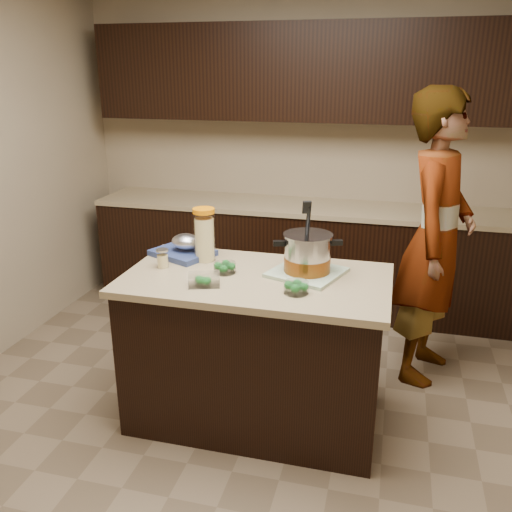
{
  "coord_description": "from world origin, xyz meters",
  "views": [
    {
      "loc": [
        0.69,
        -2.68,
        1.99
      ],
      "look_at": [
        0.0,
        0.0,
        1.02
      ],
      "focal_mm": 38.0,
      "sensor_mm": 36.0,
      "label": 1
    }
  ],
  "objects_px": {
    "lemonade_pitcher": "(204,237)",
    "person": "(435,240)",
    "island": "(256,349)",
    "stock_pot": "(307,255)"
  },
  "relations": [
    {
      "from": "lemonade_pitcher",
      "to": "person",
      "type": "xyz_separation_m",
      "value": [
        1.34,
        0.61,
        -0.1
      ]
    },
    {
      "from": "island",
      "to": "stock_pot",
      "type": "bearing_deg",
      "value": 22.1
    },
    {
      "from": "island",
      "to": "person",
      "type": "bearing_deg",
      "value": 39.13
    },
    {
      "from": "lemonade_pitcher",
      "to": "person",
      "type": "height_order",
      "value": "person"
    },
    {
      "from": "island",
      "to": "stock_pot",
      "type": "height_order",
      "value": "stock_pot"
    },
    {
      "from": "lemonade_pitcher",
      "to": "stock_pot",
      "type": "bearing_deg",
      "value": -7.07
    },
    {
      "from": "island",
      "to": "person",
      "type": "relative_size",
      "value": 0.77
    },
    {
      "from": "island",
      "to": "lemonade_pitcher",
      "type": "bearing_deg",
      "value": 152.87
    },
    {
      "from": "stock_pot",
      "to": "lemonade_pitcher",
      "type": "distance_m",
      "value": 0.63
    },
    {
      "from": "stock_pot",
      "to": "lemonade_pitcher",
      "type": "xyz_separation_m",
      "value": [
        -0.63,
        0.08,
        0.04
      ]
    }
  ]
}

